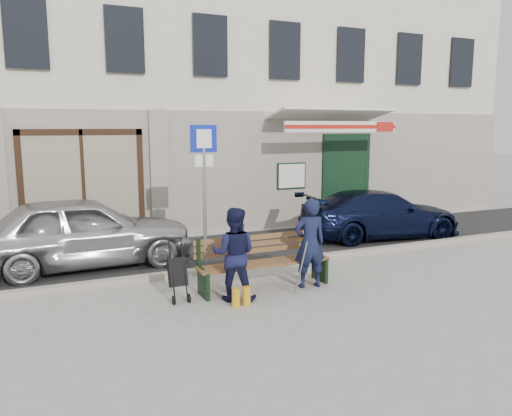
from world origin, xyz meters
TOP-DOWN VIEW (x-y plane):
  - ground at (0.00, 0.00)m, footprint 80.00×80.00m
  - asphalt_lane at (0.00, 3.10)m, footprint 60.00×3.20m
  - curb at (0.00, 1.50)m, footprint 60.00×0.18m
  - building at (0.01, 8.45)m, footprint 20.00×8.27m
  - car_silver at (-3.41, 2.96)m, footprint 4.35×1.89m
  - car_navy at (3.76, 2.79)m, footprint 4.33×2.16m
  - parking_sign at (-1.21, 1.87)m, footprint 0.53×0.08m
  - bench at (-0.69, 0.29)m, footprint 2.40×1.17m
  - man at (0.10, 0.02)m, footprint 0.62×0.45m
  - woman at (-1.35, -0.05)m, footprint 0.93×0.87m
  - stroller at (-2.20, 0.30)m, footprint 0.30×0.42m

SIDE VIEW (x-z plane):
  - ground at x=0.00m, z-range 0.00..0.00m
  - asphalt_lane at x=0.00m, z-range 0.00..0.01m
  - curb at x=0.00m, z-range 0.00..0.12m
  - stroller at x=-2.20m, z-range -0.06..0.95m
  - bench at x=-0.69m, z-range -0.03..0.95m
  - car_navy at x=3.76m, z-range 0.00..1.21m
  - car_silver at x=-3.41m, z-range 0.00..1.46m
  - woman at x=-1.35m, z-range 0.00..1.53m
  - man at x=0.10m, z-range 0.00..1.58m
  - parking_sign at x=-1.21m, z-range 0.50..3.34m
  - building at x=0.01m, z-range -0.03..9.97m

